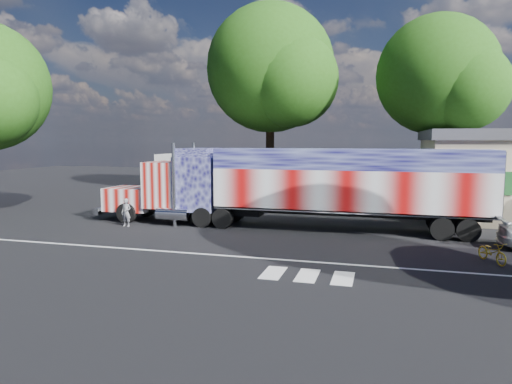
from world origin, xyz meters
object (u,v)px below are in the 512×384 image
(coach_bus, at_px, (245,180))
(bicycle, at_px, (492,252))
(woman, at_px, (126,212))
(tree_ne_a, at_px, (439,76))
(tree_n_mid, at_px, (272,69))
(semi_truck, at_px, (298,185))

(coach_bus, relative_size, bicycle, 7.96)
(woman, bearing_deg, tree_ne_a, 42.10)
(coach_bus, xyz_separation_m, tree_ne_a, (12.90, 5.40, 7.31))
(tree_n_mid, bearing_deg, woman, -104.21)
(semi_truck, xyz_separation_m, woman, (-8.94, -2.05, -1.55))
(woman, xyz_separation_m, tree_n_mid, (4.10, 16.19, 9.70))
(tree_ne_a, bearing_deg, coach_bus, -157.27)
(tree_n_mid, bearing_deg, semi_truck, -71.10)
(tree_n_mid, bearing_deg, tree_ne_a, -8.97)
(woman, bearing_deg, bicycle, -7.08)
(coach_bus, bearing_deg, woman, -114.26)
(semi_truck, distance_m, woman, 9.30)
(tree_ne_a, bearing_deg, woman, -139.94)
(coach_bus, height_order, bicycle, coach_bus)
(woman, relative_size, tree_ne_a, 0.11)
(semi_truck, xyz_separation_m, tree_n_mid, (-4.84, 14.14, 8.15))
(woman, bearing_deg, coach_bus, 67.78)
(coach_bus, bearing_deg, tree_n_mid, 88.86)
(semi_truck, height_order, bicycle, semi_truck)
(woman, bearing_deg, semi_truck, 14.96)
(woman, relative_size, tree_n_mid, 0.10)
(tree_n_mid, bearing_deg, bicycle, -55.24)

